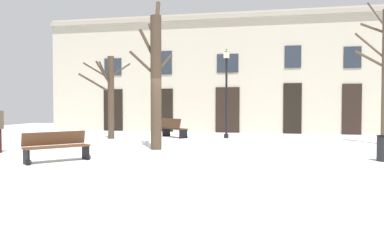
% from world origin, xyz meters
% --- Properties ---
extents(ground_plane, '(33.86, 33.86, 0.00)m').
position_xyz_m(ground_plane, '(0.00, 0.00, 0.00)').
color(ground_plane, white).
extents(building_facade, '(21.16, 0.60, 6.62)m').
position_xyz_m(building_facade, '(-0.00, 9.55, 3.35)').
color(building_facade, '#BCB29E').
rests_on(building_facade, ground).
extents(tree_foreground, '(1.28, 0.64, 5.62)m').
position_xyz_m(tree_foreground, '(7.29, 4.00, 2.80)').
color(tree_foreground, '#4C3D2D').
rests_on(tree_foreground, ground).
extents(tree_left_of_center, '(2.25, 1.79, 3.78)m').
position_xyz_m(tree_left_of_center, '(-4.41, 3.96, 2.03)').
color(tree_left_of_center, '#423326').
rests_on(tree_left_of_center, ground).
extents(tree_center, '(1.52, 1.45, 5.43)m').
position_xyz_m(tree_center, '(-0.88, 0.06, 2.60)').
color(tree_center, '#423326').
rests_on(tree_center, ground).
extents(streetlamp, '(0.30, 0.30, 4.15)m').
position_xyz_m(streetlamp, '(0.73, 5.54, 2.53)').
color(streetlamp, black).
rests_on(streetlamp, ground).
extents(bench_near_lamp, '(1.46, 1.75, 0.85)m').
position_xyz_m(bench_near_lamp, '(-2.51, -3.81, 0.45)').
color(bench_near_lamp, '#51331E').
rests_on(bench_near_lamp, ground).
extents(bench_far_corner, '(1.58, 1.52, 0.92)m').
position_xyz_m(bench_far_corner, '(-1.79, 5.38, 0.46)').
color(bench_far_corner, '#3D2819').
rests_on(bench_far_corner, ground).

